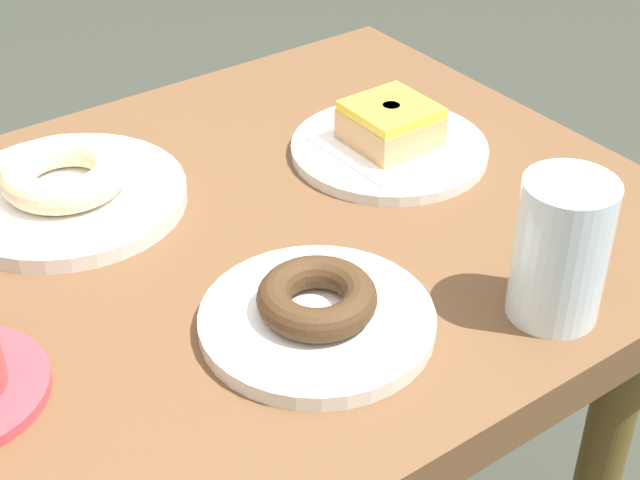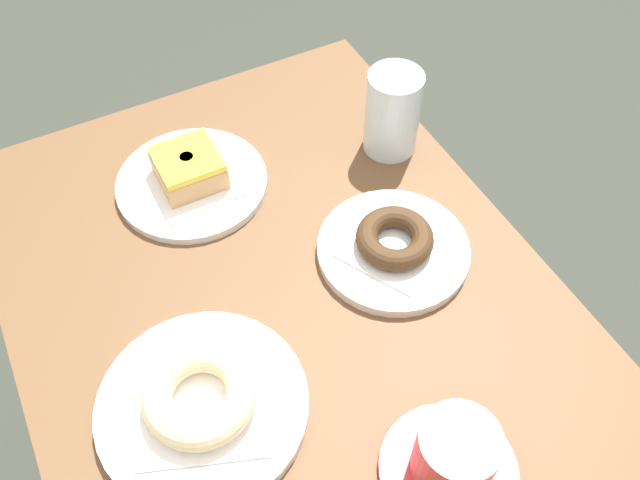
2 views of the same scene
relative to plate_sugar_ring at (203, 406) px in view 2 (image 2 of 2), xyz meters
name	(u,v)px [view 2 (image 2 of 2)]	position (x,y,z in m)	size (l,w,h in m)	color
table	(367,472)	(0.12, 0.14, -0.09)	(1.27, 0.63, 0.71)	brown
plate_sugar_ring	(203,406)	(0.00, 0.00, 0.00)	(0.23, 0.23, 0.02)	silver
napkin_sugar_ring	(202,402)	(0.00, 0.00, 0.01)	(0.14, 0.14, 0.00)	white
donut_sugar_ring	(199,395)	(0.00, 0.00, 0.03)	(0.12, 0.12, 0.03)	beige
plate_glazed_square	(192,183)	(-0.32, 0.11, 0.00)	(0.21, 0.21, 0.01)	silver
napkin_glazed_square	(191,179)	(-0.32, 0.11, 0.01)	(0.13, 0.13, 0.00)	white
donut_glazed_square	(189,168)	(-0.32, 0.11, 0.03)	(0.08, 0.08, 0.04)	tan
plate_chocolate_ring	(393,250)	(-0.09, 0.29, 0.00)	(0.19, 0.19, 0.01)	silver
napkin_chocolate_ring	(394,246)	(-0.09, 0.29, 0.01)	(0.11, 0.11, 0.00)	white
donut_chocolate_ring	(395,238)	(-0.09, 0.29, 0.02)	(0.10, 0.10, 0.03)	#412B17
water_glass	(393,113)	(-0.26, 0.39, 0.06)	(0.08, 0.08, 0.13)	silver
coffee_cup	(453,459)	(0.18, 0.20, 0.03)	(0.14, 0.14, 0.09)	#D43F4A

